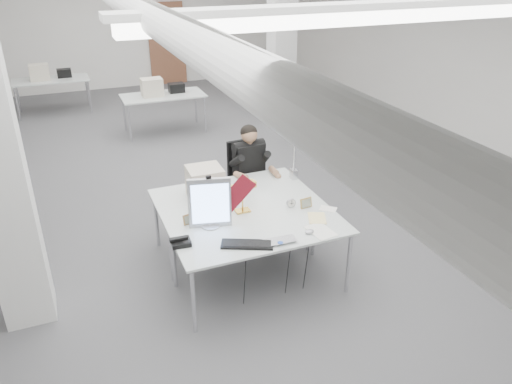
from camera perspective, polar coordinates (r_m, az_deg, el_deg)
room_shell at (r=7.12m, az=-7.46°, el=12.56°), size 10.04×14.04×3.24m
desk_main at (r=5.12m, az=0.55°, el=-4.34°), size 1.80×0.90×0.02m
desk_second at (r=5.86m, az=-2.81°, el=-0.19°), size 1.80×0.90×0.02m
bg_desk_a at (r=10.10m, az=-10.58°, el=10.78°), size 1.60×0.80×0.02m
bg_desk_b at (r=12.06m, az=-22.41°, el=11.76°), size 1.60×0.80×0.02m
office_chair at (r=6.62m, az=-0.91°, el=1.49°), size 0.61×0.61×1.16m
seated_person at (r=6.45m, az=-0.77°, el=3.91°), size 0.52×0.63×0.90m
monitor at (r=5.05m, az=-5.32°, el=-1.24°), size 0.43×0.15×0.54m
pennant at (r=5.07m, az=-2.34°, el=-0.36°), size 0.41×0.14×0.46m
keyboard at (r=4.83m, az=-1.02°, el=-6.01°), size 0.53×0.36×0.02m
laptop at (r=4.84m, az=2.80°, el=-5.96°), size 0.36×0.24×0.03m
mouse at (r=5.05m, az=6.12°, el=-4.52°), size 0.12×0.10×0.04m
bankers_lamp at (r=5.35m, az=-1.57°, el=-0.45°), size 0.35×0.21×0.38m
desk_phone at (r=4.90m, az=-8.58°, el=-5.72°), size 0.20×0.18×0.05m
picture_frame_left at (r=5.22m, az=-7.63°, el=-3.06°), size 0.14×0.06×0.11m
picture_frame_right at (r=5.52m, az=5.73°, el=-1.25°), size 0.15×0.05×0.11m
desk_clock at (r=5.52m, az=4.02°, el=-1.24°), size 0.10×0.03×0.10m
paper_stack_a at (r=5.11m, az=7.40°, el=-4.45°), size 0.25×0.33×0.01m
paper_stack_b at (r=5.34m, az=6.99°, el=-2.97°), size 0.27×0.30×0.01m
paper_stack_c at (r=5.54m, az=8.23°, el=-1.91°), size 0.22×0.22×0.01m
beige_monitor at (r=5.70m, az=-5.84°, el=1.07°), size 0.39×0.37×0.36m
architect_lamp at (r=5.85m, az=5.52°, el=4.65°), size 0.26×0.71×0.91m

